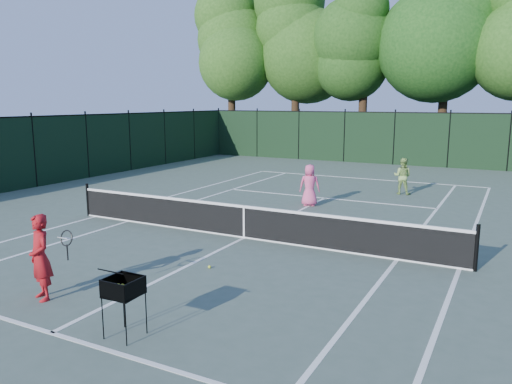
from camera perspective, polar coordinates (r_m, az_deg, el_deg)
The scene contains 20 objects.
ground at distance 13.66m, azimuth -1.36°, elevation -5.27°, with size 90.00×90.00×0.00m, color #49584C.
sideline_doubles_left at distance 16.94m, azimuth -17.82°, elevation -2.68°, with size 0.10×23.77×0.01m, color white.
sideline_doubles_right at distance 12.10m, azimuth 22.23°, elevation -8.13°, with size 0.10×23.77×0.01m, color white.
sideline_singles_left at distance 16.01m, azimuth -14.37°, elevation -3.25°, with size 0.10×23.77×0.01m, color white.
sideline_singles_right at distance 12.28m, azimuth 15.82°, elevation -7.47°, with size 0.10×23.77×0.01m, color white.
baseline_far at distance 24.52m, azimuth 12.26°, elevation 1.50°, with size 10.97×0.10×0.01m, color white.
service_line_near at distance 8.97m, azimuth -22.35°, elevation -14.67°, with size 8.23×0.10×0.01m, color white.
service_line_far at distance 19.36m, azimuth 7.88°, elevation -0.68°, with size 8.23×0.10×0.01m, color white.
center_service_line at distance 13.66m, azimuth -1.36°, elevation -5.26°, with size 0.10×12.80×0.01m, color white.
tennis_net at distance 13.54m, azimuth -1.37°, elevation -3.33°, with size 11.69×0.09×1.06m.
fence_far at distance 30.26m, azimuth 15.50°, elevation 5.86°, with size 24.00×0.05×3.00m, color black.
tree_0 at distance 38.54m, azimuth -2.86°, elevation 17.03°, with size 6.40×6.40×13.14m.
tree_1 at distance 36.80m, azimuth 4.63°, elevation 18.16°, with size 6.80×6.80×13.98m.
tree_2 at distance 34.83m, azimuth 12.39°, elevation 16.81°, with size 6.00×6.00×12.40m.
tree_3 at distance 34.49m, azimuth 21.19°, elevation 18.58°, with size 7.00×7.00×14.45m.
coach at distance 10.17m, azimuth -23.42°, elevation -6.86°, with size 1.05×0.58×1.63m.
player_pink at distance 17.78m, azimuth 6.15°, elevation 0.79°, with size 0.84×0.68×1.48m.
player_green at distance 20.73m, azimuth 16.39°, elevation 1.75°, with size 0.72×0.56×1.45m.
ball_hopper at distance 8.19m, azimuth -14.93°, elevation -10.48°, with size 0.54×0.54×0.98m.
loose_ball_midcourt at distance 11.30m, azimuth -5.34°, elevation -8.51°, with size 0.07×0.07×0.07m, color #D4EA2F.
Camera 1 is at (6.40, -11.49, 3.68)m, focal length 35.00 mm.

